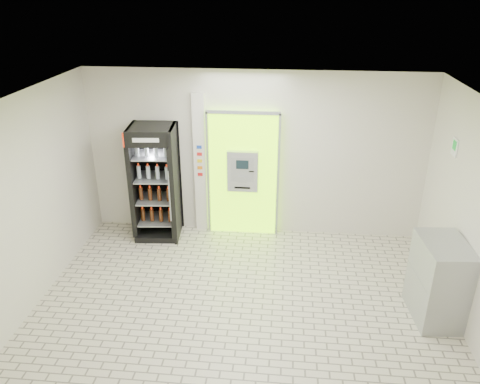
# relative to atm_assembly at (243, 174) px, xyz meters

# --- Properties ---
(ground) EXTENTS (6.00, 6.00, 0.00)m
(ground) POSITION_rel_atm_assembly_xyz_m (0.20, -2.41, -1.17)
(ground) COLOR #BCB29C
(ground) RESTS_ON ground
(room_shell) EXTENTS (6.00, 6.00, 6.00)m
(room_shell) POSITION_rel_atm_assembly_xyz_m (0.20, -2.41, 0.67)
(room_shell) COLOR beige
(room_shell) RESTS_ON ground
(atm_assembly) EXTENTS (1.30, 0.24, 2.33)m
(atm_assembly) POSITION_rel_atm_assembly_xyz_m (0.00, 0.00, 0.00)
(atm_assembly) COLOR #94FD05
(atm_assembly) RESTS_ON ground
(pillar) EXTENTS (0.22, 0.11, 2.60)m
(pillar) POSITION_rel_atm_assembly_xyz_m (-0.78, 0.04, 0.13)
(pillar) COLOR silver
(pillar) RESTS_ON ground
(beverage_cooler) EXTENTS (0.84, 0.78, 2.09)m
(beverage_cooler) POSITION_rel_atm_assembly_xyz_m (-1.54, -0.26, -0.17)
(beverage_cooler) COLOR black
(beverage_cooler) RESTS_ON ground
(steel_cabinet) EXTENTS (0.66, 0.93, 1.18)m
(steel_cabinet) POSITION_rel_atm_assembly_xyz_m (2.90, -2.19, -0.58)
(steel_cabinet) COLOR #9EA0A5
(steel_cabinet) RESTS_ON ground
(exit_sign) EXTENTS (0.02, 0.22, 0.26)m
(exit_sign) POSITION_rel_atm_assembly_xyz_m (3.19, -1.01, 0.95)
(exit_sign) COLOR white
(exit_sign) RESTS_ON room_shell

